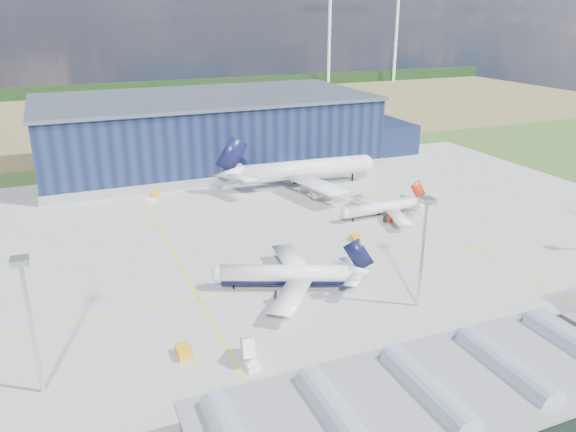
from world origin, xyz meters
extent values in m
plane|color=#35541F|center=(0.00, 0.00, 0.00)|extent=(600.00, 600.00, 0.00)
cube|color=#9A9A95|center=(0.00, 10.00, 0.03)|extent=(220.00, 160.00, 0.06)
cube|color=yellow|center=(0.00, -10.00, 0.07)|extent=(180.00, 0.40, 0.02)
cube|color=yellow|center=(0.00, 35.00, 0.07)|extent=(180.00, 0.40, 0.02)
cube|color=yellow|center=(-30.00, 10.00, 0.07)|extent=(0.40, 120.00, 0.02)
cube|color=yellow|center=(40.00, 10.00, 0.07)|extent=(0.40, 120.00, 0.02)
cube|color=olive|center=(0.00, 220.00, 0.00)|extent=(600.00, 220.00, 0.01)
cube|color=black|center=(0.00, 300.00, 4.00)|extent=(600.00, 8.00, 8.00)
cylinder|color=white|center=(150.00, 290.00, 35.00)|extent=(2.40, 2.40, 70.00)
cylinder|color=white|center=(210.00, 290.00, 35.00)|extent=(2.40, 2.40, 70.00)
cube|color=#101835|center=(0.00, 95.00, 12.50)|extent=(120.00, 60.00, 25.00)
cube|color=gray|center=(0.00, 95.00, 1.60)|extent=(121.00, 61.00, 3.20)
cube|color=#4B525F|center=(0.00, 95.00, 25.50)|extent=(122.00, 62.00, 1.20)
cube|color=#101835|center=(72.00, 90.00, 6.00)|extent=(24.00, 30.00, 12.00)
cube|color=black|center=(-10.00, -60.00, 3.00)|extent=(65.00, 22.00, 6.00)
cube|color=slate|center=(-10.00, -60.00, 6.20)|extent=(66.00, 23.00, 0.50)
cylinder|color=#9BADC0|center=(-24.00, -60.00, 6.40)|extent=(4.40, 18.00, 4.40)
cylinder|color=#9BADC0|center=(-10.00, -60.00, 6.40)|extent=(4.40, 18.00, 4.40)
cylinder|color=#9BADC0|center=(4.00, -60.00, 6.40)|extent=(4.40, 18.00, 4.40)
cylinder|color=#9BADC0|center=(18.00, -60.00, 6.40)|extent=(4.40, 18.00, 4.40)
cylinder|color=silver|center=(-60.00, -30.00, 11.00)|extent=(0.70, 0.70, 22.00)
cube|color=silver|center=(-60.00, -30.00, 22.50)|extent=(2.60, 2.60, 1.00)
cylinder|color=silver|center=(10.00, -30.00, 11.00)|extent=(0.70, 0.70, 22.00)
cube|color=silver|center=(10.00, -30.00, 22.50)|extent=(2.60, 2.60, 1.00)
cube|color=#ECA614|center=(-37.49, -28.99, 0.80)|extent=(2.43, 3.89, 1.60)
cube|color=#ECA614|center=(15.23, 5.06, 0.67)|extent=(2.38, 3.29, 1.34)
cube|color=white|center=(42.63, 14.95, 0.64)|extent=(2.88, 3.46, 1.28)
cube|color=#ECA614|center=(-25.74, 62.00, 0.78)|extent=(3.12, 4.03, 1.56)
cube|color=white|center=(-28.40, 56.12, 0.60)|extent=(3.18, 3.34, 1.21)
cube|color=white|center=(-27.72, -34.61, 1.63)|extent=(3.04, 5.40, 3.25)
imported|color=#99999E|center=(15.12, -48.00, 0.62)|extent=(3.97, 2.66, 1.24)
camera|label=1|loc=(-52.80, -112.04, 56.33)|focal=35.00mm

